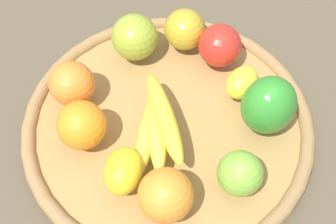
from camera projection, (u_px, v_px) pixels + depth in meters
name	position (u px, v px, depth m)	size (l,w,h in m)	color
ground_plane	(168.00, 130.00, 0.79)	(2.40, 2.40, 0.00)	brown
basket	(168.00, 125.00, 0.77)	(0.47, 0.47, 0.03)	#A47D45
orange_0	(82.00, 125.00, 0.71)	(0.08, 0.08, 0.08)	orange
bell_pepper	(269.00, 105.00, 0.71)	(0.09, 0.08, 0.10)	#318B2A
lemon_1	(242.00, 82.00, 0.77)	(0.06, 0.05, 0.05)	yellow
banana_bunch	(157.00, 123.00, 0.72)	(0.09, 0.17, 0.06)	yellow
apple_0	(240.00, 173.00, 0.67)	(0.07, 0.07, 0.07)	#7CB33B
lemon_0	(124.00, 171.00, 0.68)	(0.07, 0.05, 0.05)	yellow
apple_3	(220.00, 46.00, 0.80)	(0.07, 0.07, 0.07)	red
apple_2	(135.00, 37.00, 0.80)	(0.08, 0.08, 0.08)	#93A831
orange_1	(166.00, 195.00, 0.64)	(0.08, 0.08, 0.08)	orange
apple_1	(185.00, 29.00, 0.82)	(0.07, 0.07, 0.07)	gold
orange_2	(72.00, 84.00, 0.75)	(0.07, 0.07, 0.07)	orange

